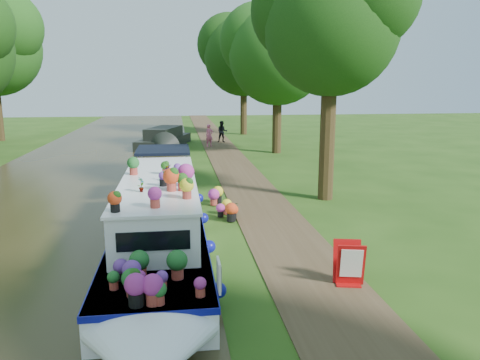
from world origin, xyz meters
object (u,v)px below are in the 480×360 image
at_px(second_boat, 164,139).
at_px(pedestrian_dark, 222,132).
at_px(plant_boat, 160,217).
at_px(pedestrian_pink, 209,135).
at_px(sandwich_board, 349,265).

xyz_separation_m(second_boat, pedestrian_dark, (4.21, 1.94, 0.26)).
relative_size(plant_boat, pedestrian_pink, 8.88).
xyz_separation_m(sandwich_board, pedestrian_dark, (-0.25, 25.10, 0.35)).
xyz_separation_m(pedestrian_pink, pedestrian_dark, (1.12, 2.21, 0.02)).
height_order(sandwich_board, pedestrian_dark, pedestrian_dark).
xyz_separation_m(second_boat, pedestrian_pink, (3.09, -0.27, 0.24)).
distance_m(plant_boat, sandwich_board, 5.11).
relative_size(plant_boat, second_boat, 1.82).
bearing_deg(plant_boat, sandwich_board, -36.02).
bearing_deg(sandwich_board, pedestrian_pink, 106.14).
xyz_separation_m(plant_boat, pedestrian_dark, (3.87, 22.11, -0.04)).
distance_m(second_boat, sandwich_board, 23.59).
height_order(second_boat, pedestrian_dark, pedestrian_dark).
bearing_deg(second_boat, plant_boat, -70.60).
bearing_deg(second_boat, sandwich_board, -60.68).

